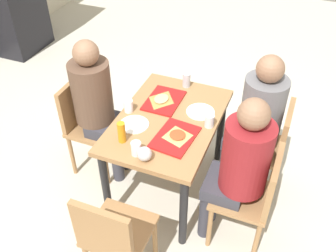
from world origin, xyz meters
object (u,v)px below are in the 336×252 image
Objects in this scene: chair_near_left at (255,194)px; chair_near_right at (269,144)px; person_in_red at (239,163)px; plastic_cup_b at (209,121)px; paper_plate_center at (134,124)px; person_far_side at (97,100)px; chair_left_end at (113,235)px; pizza_slice_a at (178,135)px; soda_can at (186,80)px; paper_plate_near_edge at (200,112)px; plastic_cup_c at (136,148)px; person_in_brown_jacket at (256,116)px; foil_bundle at (145,154)px; main_table at (168,129)px; pizza_slice_b at (161,99)px; tray_red_near at (175,137)px; chair_far_side at (86,120)px; condiment_bottle at (122,132)px; tray_red_far at (164,101)px; plastic_cup_a at (129,106)px.

chair_near_right is at bearing 0.00° from chair_near_left.
person_in_red is 12.77× the size of plastic_cup_b.
chair_near_left reaches higher than paper_plate_center.
paper_plate_center is 2.20× the size of plastic_cup_b.
person_far_side reaches higher than plastic_cup_b.
chair_left_end is 0.83m from paper_plate_center.
paper_plate_center is at bearing 83.46° from chair_near_left.
pizza_slice_a is 0.67m from soda_can.
chair_near_left is at bearing -133.81° from soda_can.
chair_near_right is (0.55, 0.00, 0.00)m from chair_near_left.
paper_plate_near_edge is 0.66m from plastic_cup_c.
paper_plate_center is 1.00× the size of paper_plate_near_edge.
foil_bundle is at bearing 141.22° from person_in_brown_jacket.
main_table is 5.37× the size of pizza_slice_b.
plastic_cup_b is (0.03, -0.93, 0.05)m from person_far_side.
pizza_slice_b is at bearing 6.59° from chair_left_end.
paper_plate_near_edge is 0.33m from pizza_slice_b.
pizza_slice_b is at bearing 71.10° from plastic_cup_b.
tray_red_near reaches higher than paper_plate_center.
chair_left_end is (-1.21, 0.76, 0.00)m from chair_near_right.
chair_left_end is at bearing 136.95° from person_in_red.
chair_near_right is 0.68× the size of person_far_side.
chair_near_right reaches higher than paper_plate_near_edge.
chair_far_side reaches higher than pizza_slice_b.
soda_can is at bearing 73.10° from person_in_brown_jacket.
chair_near_left is 8.67× the size of foil_bundle.
pizza_slice_a is at bearing -24.37° from foil_bundle.
condiment_bottle is (-0.52, 0.41, 0.08)m from paper_plate_near_edge.
tray_red_far is at bearing 57.24° from person_in_red.
chair_left_end is 0.68× the size of person_in_brown_jacket.
pizza_slice_a is 2.26× the size of foil_bundle.
chair_left_end is 1.05m from plastic_cup_b.
plastic_cup_c is at bearing -147.74° from plastic_cup_a.
person_in_brown_jacket is at bearing -82.70° from pizza_slice_b.
condiment_bottle is (-0.36, 0.20, 0.19)m from main_table.
foil_bundle is (-0.65, -0.15, 0.03)m from pizza_slice_b.
chair_near_right is at bearing -14.32° from person_in_red.
plastic_cup_b is at bearing -111.09° from tray_red_far.
person_in_brown_jacket is at bearing 0.00° from person_in_red.
chair_near_left is 0.88m from plastic_cup_c.
chair_near_left is 1.00× the size of chair_far_side.
condiment_bottle reaches higher than plastic_cup_b.
paper_plate_center is (-0.44, 0.96, 0.25)m from chair_near_right.
chair_far_side is 1.11m from plastic_cup_b.
person_in_brown_jacket is 3.55× the size of tray_red_near.
main_table is 10.99× the size of plastic_cup_a.
tray_red_near is at bearing -94.70° from paper_plate_center.
plastic_cup_a reaches higher than paper_plate_center.
plastic_cup_b is at bearing -38.55° from pizza_slice_a.
paper_plate_near_edge reaches higher than main_table.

